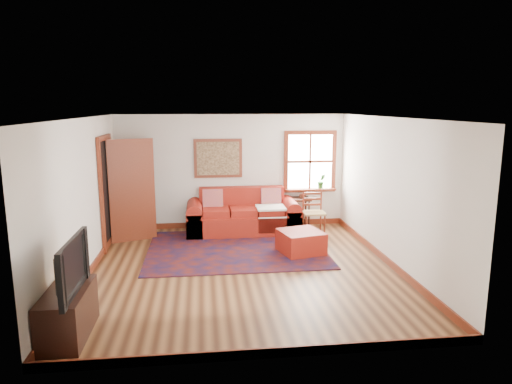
{
  "coord_description": "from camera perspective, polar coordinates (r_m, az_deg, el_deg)",
  "views": [
    {
      "loc": [
        -0.64,
        -7.2,
        2.7
      ],
      "look_at": [
        0.28,
        0.6,
        1.19
      ],
      "focal_mm": 32.0,
      "sensor_mm": 36.0,
      "label": 1
    }
  ],
  "objects": [
    {
      "name": "doorway",
      "position": [
        9.26,
        -16.37,
        0.28
      ],
      "size": [
        0.89,
        1.08,
        2.14
      ],
      "color": "black",
      "rests_on": "ground"
    },
    {
      "name": "ladder_back_chair",
      "position": [
        9.66,
        7.18,
        -2.31
      ],
      "size": [
        0.45,
        0.43,
        0.95
      ],
      "color": "tan",
      "rests_on": "ground"
    },
    {
      "name": "side_table",
      "position": [
        10.16,
        5.2,
        -1.43
      ],
      "size": [
        0.55,
        0.42,
        0.67
      ],
      "color": "black",
      "rests_on": "ground"
    },
    {
      "name": "framed_artwork",
      "position": [
        9.99,
        -4.76,
        4.21
      ],
      "size": [
        1.05,
        0.07,
        0.85
      ],
      "color": "maroon",
      "rests_on": "ground"
    },
    {
      "name": "media_cabinet",
      "position": [
        5.98,
        -22.45,
        -13.84
      ],
      "size": [
        0.47,
        1.04,
        0.57
      ],
      "primitive_type": "cube",
      "color": "black",
      "rests_on": "ground"
    },
    {
      "name": "ground",
      "position": [
        7.72,
        -1.59,
        -9.62
      ],
      "size": [
        5.5,
        5.5,
        0.0
      ],
      "primitive_type": "plane",
      "color": "#402211",
      "rests_on": "ground"
    },
    {
      "name": "window",
      "position": [
        10.29,
        6.94,
        3.04
      ],
      "size": [
        1.18,
        0.2,
        1.38
      ],
      "color": "white",
      "rests_on": "ground"
    },
    {
      "name": "candle_hurricane",
      "position": [
        6.14,
        -21.36,
        -9.36
      ],
      "size": [
        0.12,
        0.12,
        0.18
      ],
      "color": "silver",
      "rests_on": "media_cabinet"
    },
    {
      "name": "red_leather_sofa",
      "position": [
        9.82,
        -1.65,
        -3.23
      ],
      "size": [
        2.38,
        0.98,
        0.93
      ],
      "color": "maroon",
      "rests_on": "ground"
    },
    {
      "name": "persian_rug",
      "position": [
        8.74,
        -2.52,
        -7.08
      ],
      "size": [
        3.3,
        2.65,
        0.02
      ],
      "primitive_type": "cube",
      "rotation": [
        0.0,
        0.0,
        0.0
      ],
      "color": "#4E130B",
      "rests_on": "ground"
    },
    {
      "name": "red_ottoman",
      "position": [
        8.5,
        5.62,
        -6.24
      ],
      "size": [
        0.88,
        0.88,
        0.42
      ],
      "primitive_type": "cube",
      "rotation": [
        0.0,
        0.0,
        0.24
      ],
      "color": "maroon",
      "rests_on": "ground"
    },
    {
      "name": "room_envelope",
      "position": [
        7.32,
        -1.67,
        2.62
      ],
      "size": [
        5.04,
        5.54,
        2.52
      ],
      "color": "silver",
      "rests_on": "ground"
    },
    {
      "name": "television",
      "position": [
        5.68,
        -22.91,
        -8.58
      ],
      "size": [
        0.15,
        1.12,
        0.64
      ],
      "primitive_type": "imported",
      "rotation": [
        0.0,
        0.0,
        1.57
      ],
      "color": "black",
      "rests_on": "media_cabinet"
    }
  ]
}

